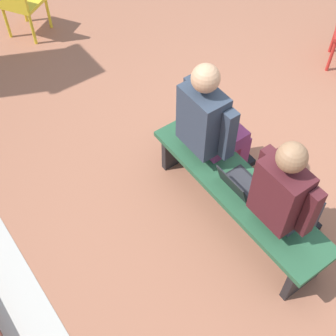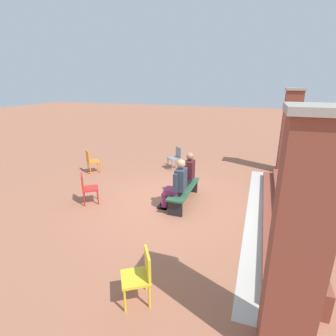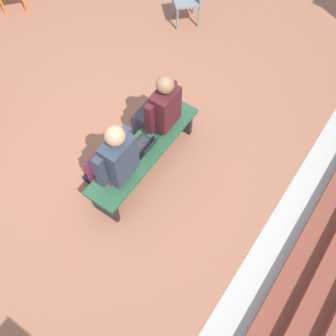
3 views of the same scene
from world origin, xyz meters
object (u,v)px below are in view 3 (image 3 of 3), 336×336
at_px(person_student, 158,111).
at_px(person_adult, 113,160).
at_px(bench, 144,153).
at_px(laptop, 145,146).

height_order(person_student, person_adult, person_adult).
relative_size(bench, laptop, 5.62).
xyz_separation_m(person_adult, laptop, (-0.47, 0.08, -0.23)).
bearing_deg(bench, person_student, -170.62).
xyz_separation_m(bench, person_student, (-0.41, -0.07, 0.36)).
relative_size(person_student, person_adult, 0.97).
xyz_separation_m(bench, laptop, (-0.00, 0.01, 0.15)).
bearing_deg(person_adult, laptop, 170.16).
bearing_deg(bench, laptop, 104.70).
xyz_separation_m(person_student, person_adult, (0.88, -0.00, 0.02)).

